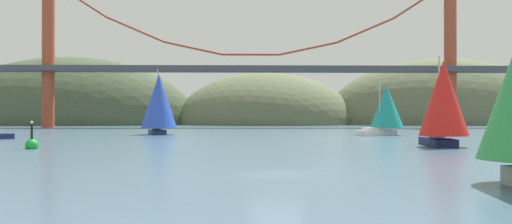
{
  "coord_description": "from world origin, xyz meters",
  "views": [
    {
      "loc": [
        -1.51,
        -25.24,
        2.9
      ],
      "look_at": [
        0.0,
        42.79,
        3.29
      ],
      "focal_mm": 36.66,
      "sensor_mm": 36.0,
      "label": 1
    }
  ],
  "objects_px": {
    "sailboat_blue_spinnaker": "(159,102)",
    "sailboat_teal_sail": "(386,109)",
    "channel_buoy": "(32,145)",
    "sailboat_red_spinnaker": "(443,102)"
  },
  "relations": [
    {
      "from": "channel_buoy",
      "to": "sailboat_red_spinnaker",
      "type": "bearing_deg",
      "value": 2.64
    },
    {
      "from": "sailboat_blue_spinnaker",
      "to": "channel_buoy",
      "type": "xyz_separation_m",
      "value": [
        -5.53,
        -32.45,
        -4.39
      ]
    },
    {
      "from": "sailboat_red_spinnaker",
      "to": "channel_buoy",
      "type": "relative_size",
      "value": 3.18
    },
    {
      "from": "sailboat_red_spinnaker",
      "to": "sailboat_teal_sail",
      "type": "height_order",
      "value": "sailboat_red_spinnaker"
    },
    {
      "from": "sailboat_red_spinnaker",
      "to": "sailboat_teal_sail",
      "type": "bearing_deg",
      "value": 85.34
    },
    {
      "from": "sailboat_teal_sail",
      "to": "channel_buoy",
      "type": "relative_size",
      "value": 3.12
    },
    {
      "from": "sailboat_red_spinnaker",
      "to": "sailboat_teal_sail",
      "type": "xyz_separation_m",
      "value": [
        2.21,
        27.09,
        -0.29
      ]
    },
    {
      "from": "sailboat_red_spinnaker",
      "to": "channel_buoy",
      "type": "bearing_deg",
      "value": -177.36
    },
    {
      "from": "sailboat_blue_spinnaker",
      "to": "sailboat_teal_sail",
      "type": "distance_m",
      "value": 33.04
    },
    {
      "from": "sailboat_blue_spinnaker",
      "to": "sailboat_teal_sail",
      "type": "height_order",
      "value": "sailboat_blue_spinnaker"
    }
  ]
}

